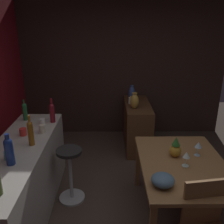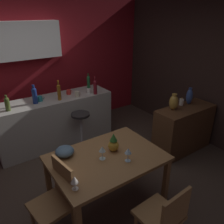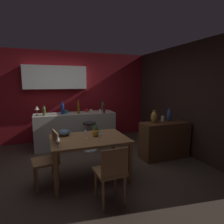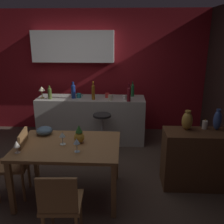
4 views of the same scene
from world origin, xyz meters
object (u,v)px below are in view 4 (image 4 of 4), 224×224
at_px(wine_bottle_green, 133,90).
at_px(vase_ceramic_blue, 217,120).
at_px(chair_near_window, 17,162).
at_px(chair_by_doorway, 61,204).
at_px(cup_teal, 79,95).
at_px(counter_lamp, 42,90).
at_px(fruit_bowl, 44,131).
at_px(wine_bottle_amber, 93,92).
at_px(wine_bottle_ruby, 129,93).
at_px(cup_cream, 110,98).
at_px(pineapple_centerpiece, 79,135).
at_px(wine_bottle_olive, 50,93).
at_px(pillar_candle_tall, 205,125).
at_px(bar_stool, 102,132).
at_px(cup_red, 107,95).
at_px(cup_white, 125,98).
at_px(wine_glass_left, 62,135).
at_px(wine_bottle_cobalt, 73,90).
at_px(wine_glass_center, 77,142).
at_px(wine_glass_right, 16,144).
at_px(dining_table, 68,150).
at_px(vase_brass, 187,121).
at_px(sideboard_cabinet, 202,159).

relative_size(wine_bottle_green, vase_ceramic_blue, 1.00).
height_order(chair_near_window, chair_by_doorway, chair_near_window).
bearing_deg(cup_teal, counter_lamp, -173.42).
xyz_separation_m(fruit_bowl, cup_teal, (0.22, 1.52, 0.15)).
height_order(chair_by_doorway, wine_bottle_amber, wine_bottle_amber).
bearing_deg(counter_lamp, cup_teal, 6.58).
relative_size(wine_bottle_ruby, cup_cream, 3.06).
bearing_deg(pineapple_centerpiece, wine_bottle_olive, 117.44).
relative_size(fruit_bowl, pillar_candle_tall, 1.60).
height_order(chair_near_window, pineapple_centerpiece, pineapple_centerpiece).
xyz_separation_m(wine_bottle_amber, cup_cream, (0.32, -0.04, -0.11)).
relative_size(bar_stool, wine_bottle_amber, 2.07).
bearing_deg(chair_near_window, cup_teal, 74.90).
bearing_deg(cup_red, vase_ceramic_blue, -41.96).
distance_m(wine_bottle_amber, cup_white, 0.61).
bearing_deg(wine_bottle_olive, bar_stool, -20.79).
xyz_separation_m(wine_glass_left, wine_bottle_cobalt, (-0.21, 1.78, 0.19)).
bearing_deg(wine_bottle_olive, pineapple_centerpiece, -62.56).
relative_size(wine_bottle_ruby, cup_red, 2.84).
height_order(fruit_bowl, wine_bottle_green, wine_bottle_green).
relative_size(wine_glass_center, cup_cream, 1.54).
relative_size(chair_by_doorway, cup_white, 7.85).
distance_m(cup_white, cup_red, 0.37).
distance_m(wine_glass_right, wine_bottle_ruby, 2.31).
bearing_deg(pillar_candle_tall, wine_bottle_green, 122.05).
xyz_separation_m(wine_glass_right, cup_cream, (1.00, 1.92, 0.10)).
xyz_separation_m(dining_table, chair_by_doorway, (0.10, -0.85, -0.17)).
relative_size(chair_near_window, vase_brass, 3.33).
bearing_deg(pineapple_centerpiece, wine_bottle_cobalt, 103.48).
relative_size(wine_bottle_green, cup_cream, 2.71).
bearing_deg(cup_teal, wine_bottle_olive, -167.72).
xyz_separation_m(wine_bottle_cobalt, pillar_candle_tall, (2.12, -1.33, -0.18)).
height_order(wine_glass_right, cup_white, cup_white).
bearing_deg(vase_brass, chair_by_doorway, -139.89).
distance_m(dining_table, pineapple_centerpiece, 0.24).
bearing_deg(dining_table, bar_stool, 76.19).
bearing_deg(wine_glass_center, chair_by_doorway, -94.73).
distance_m(chair_by_doorway, wine_bottle_ruby, 2.61).
bearing_deg(sideboard_cabinet, wine_bottle_olive, 151.24).
bearing_deg(chair_near_window, wine_glass_left, 3.39).
bearing_deg(sideboard_cabinet, counter_lamp, 152.10).
bearing_deg(wine_bottle_green, wine_glass_center, -108.13).
distance_m(pineapple_centerpiece, vase_brass, 1.49).
relative_size(wine_glass_right, cup_white, 1.41).
xyz_separation_m(wine_glass_left, wine_bottle_amber, (0.19, 1.69, 0.19)).
xyz_separation_m(wine_glass_left, vase_brass, (1.65, 0.40, 0.08)).
relative_size(fruit_bowl, wine_bottle_amber, 0.64).
height_order(wine_bottle_cobalt, wine_bottle_olive, wine_bottle_cobalt).
height_order(chair_by_doorway, wine_bottle_green, wine_bottle_green).
bearing_deg(wine_glass_center, cup_cream, 80.98).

